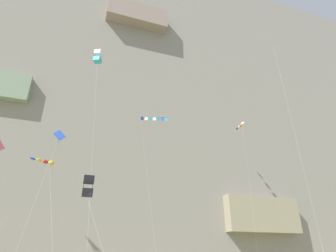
{
  "coord_description": "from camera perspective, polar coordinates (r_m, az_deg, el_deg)",
  "views": [
    {
      "loc": [
        -9.08,
        -7.66,
        1.88
      ],
      "look_at": [
        1.81,
        23.82,
        17.68
      ],
      "focal_mm": 29.25,
      "sensor_mm": 36.0,
      "label": 1
    }
  ],
  "objects": [
    {
      "name": "kite_banner_mid_left",
      "position": [
        40.79,
        -2.9,
        0.63
      ],
      "size": [
        4.16,
        3.35,
        20.79
      ],
      "color": "black",
      "rests_on": "ground"
    },
    {
      "name": "kite_windsock_high_left",
      "position": [
        60.36,
        15.01,
        0.11
      ],
      "size": [
        2.0,
        4.51,
        27.51
      ],
      "color": "white",
      "rests_on": "ground"
    },
    {
      "name": "kite_box_mid_center",
      "position": [
        42.52,
        -14.41,
        13.78
      ],
      "size": [
        2.09,
        6.27,
        29.21
      ],
      "color": "white",
      "rests_on": "ground"
    },
    {
      "name": "kite_box_near_cliff",
      "position": [
        30.68,
        -16.31,
        -11.95
      ],
      "size": [
        3.12,
        4.64,
        9.56
      ],
      "color": "black",
      "rests_on": "ground"
    },
    {
      "name": "kite_windsock_low_left",
      "position": [
        36.56,
        -24.07,
        -6.88
      ],
      "size": [
        4.77,
        6.45,
        12.55
      ],
      "color": "yellow",
      "rests_on": "ground"
    },
    {
      "name": "cliff_face",
      "position": [
        73.82,
        -9.18,
        6.69
      ],
      "size": [
        180.0,
        24.96,
        81.43
      ],
      "color": "gray",
      "rests_on": "ground"
    },
    {
      "name": "kite_delta_far_right",
      "position": [
        51.32,
        21.78,
        12.3
      ],
      "size": [
        1.23,
        1.96,
        34.95
      ],
      "color": "white",
      "rests_on": "ground"
    },
    {
      "name": "kite_diamond_upper_right",
      "position": [
        35.34,
        -22.04,
        -2.89
      ],
      "size": [
        2.84,
        2.57,
        15.86
      ],
      "color": "blue",
      "rests_on": "ground"
    }
  ]
}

